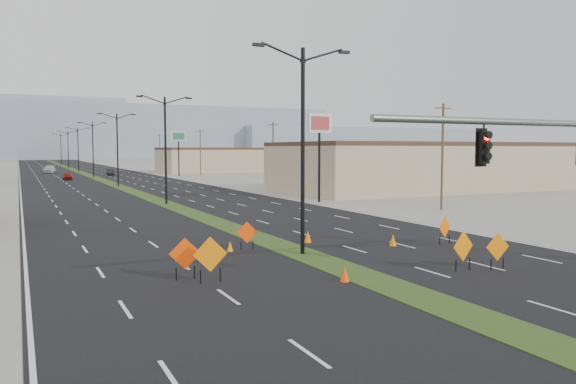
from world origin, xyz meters
name	(u,v)px	position (x,y,z in m)	size (l,w,h in m)	color
ground	(486,322)	(0.00, 0.00, 0.00)	(600.00, 600.00, 0.00)	gray
road_surface	(91,176)	(0.00, 100.00, 0.00)	(25.00, 400.00, 0.02)	black
median_strip	(91,176)	(0.00, 100.00, 0.00)	(2.00, 400.00, 0.04)	#2A4217
building_se_near	(421,168)	(34.00, 45.00, 2.75)	(36.00, 18.00, 5.50)	tan
building_se_far	(256,160)	(38.00, 110.00, 2.50)	(44.00, 16.00, 5.00)	tan
mesa_center	(125,133)	(40.00, 300.00, 14.00)	(220.00, 50.00, 28.00)	#8895A9
mesa_east	(355,143)	(180.00, 290.00, 9.00)	(160.00, 50.00, 18.00)	#8895A9
streetlight_0	(303,144)	(0.00, 12.00, 5.42)	(5.15, 0.24, 10.02)	black
streetlight_1	(165,146)	(0.00, 40.00, 5.42)	(5.15, 0.24, 10.02)	black
streetlight_2	(117,147)	(0.00, 68.00, 5.42)	(5.15, 0.24, 10.02)	black
streetlight_3	(93,148)	(0.00, 96.00, 5.42)	(5.15, 0.24, 10.02)	black
streetlight_4	(78,148)	(0.00, 124.00, 5.42)	(5.15, 0.24, 10.02)	black
streetlight_5	(68,148)	(0.00, 152.00, 5.42)	(5.15, 0.24, 10.02)	black
streetlight_6	(61,148)	(0.00, 180.00, 5.42)	(5.15, 0.24, 10.02)	black
utility_pole_0	(442,155)	(20.00, 25.00, 4.67)	(1.60, 0.20, 9.00)	#4C3823
utility_pole_1	(273,153)	(20.00, 60.00, 4.67)	(1.60, 0.20, 9.00)	#4C3823
utility_pole_2	(200,152)	(20.00, 95.00, 4.67)	(1.60, 0.20, 9.00)	#4C3823
utility_pole_3	(160,151)	(20.00, 130.00, 4.67)	(1.60, 0.20, 9.00)	#4C3823
car_left	(67,176)	(-5.07, 88.16, 0.64)	(1.51, 3.75, 1.28)	maroon
car_mid	(110,172)	(3.97, 103.12, 0.65)	(1.38, 3.96, 1.30)	black
car_far	(50,169)	(-6.37, 119.12, 0.81)	(2.27, 5.58, 1.62)	#B0B6BA
construction_sign_0	(185,255)	(-6.62, 9.26, 0.99)	(1.24, 0.28, 1.68)	#F04005
construction_sign_1	(210,256)	(-5.90, 8.30, 1.07)	(1.36, 0.07, 1.81)	orange
construction_sign_2	(247,233)	(-2.00, 14.34, 0.85)	(1.10, 0.12, 1.46)	#F03D05
construction_sign_3	(498,248)	(5.93, 5.28, 0.94)	(1.20, 0.13, 1.59)	orange
construction_sign_4	(463,248)	(4.41, 5.71, 1.01)	(1.26, 0.28, 1.71)	orange
construction_sign_5	(445,228)	(8.28, 11.24, 0.89)	(1.09, 0.42, 1.53)	#F35B05
cone_0	(345,274)	(-1.13, 6.20, 0.31)	(0.37, 0.37, 0.62)	#FC4405
cone_1	(308,237)	(1.83, 14.92, 0.34)	(0.41, 0.41, 0.68)	orange
cone_2	(393,240)	(5.43, 12.01, 0.32)	(0.39, 0.39, 0.64)	orange
cone_3	(230,246)	(-2.95, 14.26, 0.27)	(0.33, 0.33, 0.55)	orange
pole_sign_east_near	(319,130)	(14.00, 35.69, 6.96)	(2.82, 0.89, 8.60)	black
pole_sign_east_far	(179,140)	(15.49, 94.34, 6.92)	(2.76, 1.18, 8.55)	black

